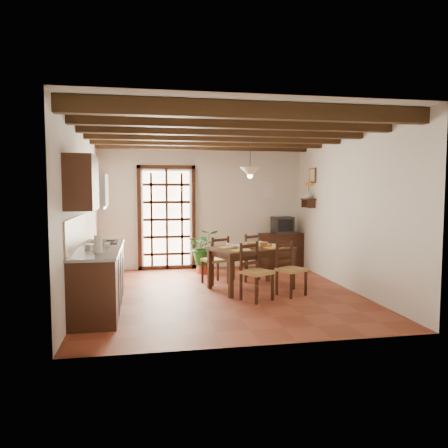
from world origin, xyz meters
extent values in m
plane|color=brown|center=(0.00, 0.00, 0.00)|extent=(5.00, 5.00, 0.00)
cube|color=silver|center=(0.00, 2.50, 1.40)|extent=(4.50, 0.02, 2.80)
cube|color=silver|center=(0.00, -2.50, 1.40)|extent=(4.50, 0.02, 2.80)
cube|color=silver|center=(-2.25, 0.00, 1.40)|extent=(0.02, 5.00, 2.80)
cube|color=silver|center=(2.25, 0.00, 1.40)|extent=(0.02, 5.00, 2.80)
cube|color=white|center=(0.00, 0.00, 2.80)|extent=(4.50, 5.00, 0.02)
cube|color=black|center=(0.00, -2.10, 2.69)|extent=(4.50, 0.14, 0.20)
cube|color=black|center=(0.00, -1.26, 2.69)|extent=(4.50, 0.14, 0.20)
cube|color=black|center=(0.00, -0.42, 2.69)|extent=(4.50, 0.14, 0.20)
cube|color=black|center=(0.00, 0.42, 2.69)|extent=(4.50, 0.14, 0.20)
cube|color=black|center=(0.00, 1.26, 2.69)|extent=(4.50, 0.14, 0.20)
cube|color=black|center=(0.00, 2.10, 2.69)|extent=(4.50, 0.14, 0.20)
cube|color=white|center=(-0.80, 2.49, 1.10)|extent=(1.01, 0.02, 2.11)
cube|color=black|center=(-0.80, 2.44, 2.24)|extent=(1.26, 0.10, 0.08)
cube|color=black|center=(-1.39, 2.44, 1.10)|extent=(0.08, 0.10, 2.28)
cube|color=black|center=(-0.21, 2.44, 1.10)|extent=(0.08, 0.10, 2.28)
cube|color=black|center=(-0.80, 2.42, 1.10)|extent=(1.01, 0.03, 2.02)
cube|color=black|center=(-1.95, -0.60, 0.44)|extent=(0.60, 2.20, 0.88)
cube|color=slate|center=(-1.95, -0.60, 0.90)|extent=(0.64, 2.25, 0.04)
cube|color=tan|center=(-2.23, -0.60, 1.13)|extent=(0.02, 2.20, 0.50)
cube|color=black|center=(-2.08, -1.30, 1.85)|extent=(0.35, 0.80, 0.70)
cube|color=white|center=(-2.05, -0.05, 1.75)|extent=(0.38, 0.60, 0.50)
cube|color=silver|center=(-2.05, -0.05, 1.48)|extent=(0.32, 0.55, 0.04)
cube|color=black|center=(-1.95, -0.05, 0.93)|extent=(0.50, 0.55, 0.02)
cylinder|color=white|center=(-1.90, -1.15, 1.03)|extent=(0.11, 0.11, 0.24)
cylinder|color=silver|center=(-2.05, -0.85, 0.95)|extent=(0.14, 0.14, 0.10)
cube|color=#321D10|center=(0.56, 0.24, 0.72)|extent=(1.57, 1.26, 0.05)
cube|color=#321D10|center=(0.56, 0.24, 0.64)|extent=(1.41, 1.14, 0.10)
cube|color=#321D10|center=(1.03, 0.80, 0.35)|extent=(0.09, 0.09, 0.69)
cube|color=#321D10|center=(-0.16, 0.41, 0.35)|extent=(0.09, 0.09, 0.69)
cube|color=#321D10|center=(1.27, 0.08, 0.35)|extent=(0.09, 0.09, 0.69)
cube|color=#321D10|center=(0.08, -0.32, 0.35)|extent=(0.09, 0.09, 0.69)
cube|color=#AD8949|center=(0.45, -0.54, 0.45)|extent=(0.57, 0.56, 0.05)
cube|color=black|center=(0.37, -0.40, 0.68)|extent=(0.38, 0.25, 0.46)
cube|color=black|center=(0.45, -0.54, 0.23)|extent=(0.54, 0.53, 0.45)
cube|color=#AD8949|center=(1.10, -0.33, 0.43)|extent=(0.53, 0.53, 0.05)
cube|color=black|center=(1.03, -0.18, 0.65)|extent=(0.37, 0.22, 0.44)
cube|color=black|center=(1.10, -0.33, 0.22)|extent=(0.51, 0.50, 0.43)
cube|color=#AD8949|center=(0.01, 0.81, 0.44)|extent=(0.54, 0.54, 0.05)
cube|color=black|center=(0.08, 0.66, 0.67)|extent=(0.39, 0.21, 0.45)
cube|color=black|center=(0.01, 0.81, 0.22)|extent=(0.52, 0.51, 0.44)
cube|color=#AD8949|center=(0.66, 1.02, 0.45)|extent=(0.57, 0.56, 0.05)
cube|color=black|center=(0.74, 0.88, 0.69)|extent=(0.38, 0.25, 0.46)
cube|color=black|center=(0.66, 1.02, 0.23)|extent=(0.54, 0.54, 0.45)
cube|color=orange|center=(0.21, 0.03, 0.73)|extent=(0.31, 0.23, 0.01)
cube|color=orange|center=(0.90, 0.03, 0.73)|extent=(0.31, 0.23, 0.01)
cube|color=orange|center=(0.21, 0.46, 0.73)|extent=(0.31, 0.23, 0.01)
cube|color=orange|center=(0.90, 0.46, 0.73)|extent=(0.31, 0.23, 0.01)
cylinder|color=olive|center=(0.56, 0.24, 0.77)|extent=(0.21, 0.21, 0.09)
imported|color=white|center=(0.31, 0.21, 0.77)|extent=(0.24, 0.24, 0.05)
cube|color=black|center=(1.78, 2.23, 0.39)|extent=(0.96, 0.56, 0.77)
cube|color=black|center=(1.78, 2.23, 0.96)|extent=(0.45, 0.42, 0.37)
cube|color=black|center=(1.78, 2.03, 0.96)|extent=(0.35, 0.04, 0.28)
cube|color=white|center=(1.50, 2.48, 1.75)|extent=(0.25, 0.03, 0.32)
cone|color=maroon|center=(-0.05, 1.85, 0.11)|extent=(0.38, 0.38, 0.23)
imported|color=#144C19|center=(-0.05, 1.85, 0.57)|extent=(1.94, 1.73, 1.95)
cube|color=black|center=(2.14, 1.60, 1.55)|extent=(0.20, 0.42, 0.03)
cube|color=black|center=(2.14, 1.43, 1.46)|extent=(0.18, 0.03, 0.18)
cube|color=black|center=(2.14, 1.77, 1.46)|extent=(0.18, 0.03, 0.18)
imported|color=#B2BFB2|center=(2.14, 1.60, 1.65)|extent=(0.15, 0.15, 0.15)
sphere|color=orange|center=(2.14, 1.60, 1.86)|extent=(0.14, 0.14, 0.14)
cylinder|color=#144C19|center=(2.14, 1.60, 1.71)|extent=(0.01, 0.01, 0.28)
cube|color=brown|center=(2.23, 1.60, 2.05)|extent=(0.03, 0.32, 0.32)
cube|color=#C3B292|center=(2.21, 1.60, 2.05)|extent=(0.01, 0.26, 0.26)
cylinder|color=black|center=(0.56, 0.34, 2.45)|extent=(0.01, 0.01, 0.70)
cone|color=#FFF6CD|center=(0.56, 0.34, 2.08)|extent=(0.36, 0.36, 0.14)
sphere|color=#FFD88C|center=(0.56, 0.34, 2.00)|extent=(0.09, 0.09, 0.09)
camera|label=1|loc=(-1.30, -7.16, 1.77)|focal=35.00mm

